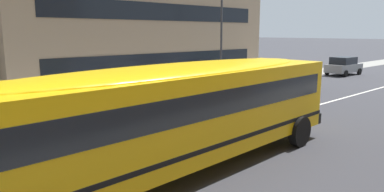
% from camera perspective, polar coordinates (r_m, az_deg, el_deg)
% --- Properties ---
extents(ground_plane, '(400.00, 400.00, 0.00)m').
position_cam_1_polar(ground_plane, '(13.47, 3.38, -6.19)').
color(ground_plane, '#38383D').
extents(sidewalk_far, '(120.00, 3.00, 0.01)m').
position_cam_1_polar(sidewalk_far, '(19.75, -13.46, -1.10)').
color(sidewalk_far, gray).
rests_on(sidewalk_far, ground_plane).
extents(lane_centreline, '(110.00, 0.16, 0.01)m').
position_cam_1_polar(lane_centreline, '(13.47, 3.39, -6.18)').
color(lane_centreline, silver).
rests_on(lane_centreline, ground_plane).
extents(school_bus, '(13.47, 3.25, 2.99)m').
position_cam_1_polar(school_bus, '(9.41, -3.32, -2.28)').
color(school_bus, yellow).
rests_on(school_bus, ground_plane).
extents(parked_car_grey_beside_sign, '(3.95, 1.98, 1.64)m').
position_cam_1_polar(parked_car_grey_beside_sign, '(34.48, 23.42, 4.54)').
color(parked_car_grey_beside_sign, gray).
rests_on(parked_car_grey_beside_sign, ground_plane).
extents(parked_car_white_near_corner, '(3.95, 1.97, 1.64)m').
position_cam_1_polar(parked_car_white_near_corner, '(26.01, 14.25, 3.45)').
color(parked_car_white_near_corner, silver).
rests_on(parked_car_white_near_corner, ground_plane).
extents(street_lamp, '(0.44, 0.44, 6.80)m').
position_cam_1_polar(street_lamp, '(23.93, 4.82, 11.48)').
color(street_lamp, '#38383D').
rests_on(street_lamp, ground_plane).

